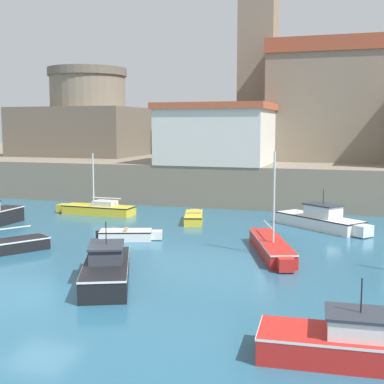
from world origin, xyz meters
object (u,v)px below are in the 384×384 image
at_px(church, 322,98).
at_px(fortress, 89,123).
at_px(motorboat_red_6, 358,344).
at_px(motorboat_white_9, 322,220).
at_px(dinghy_yellow_0, 194,217).
at_px(sailboat_red_5, 272,246).
at_px(dinghy_white_4, 128,234).
at_px(sailboat_yellow_8, 97,209).
at_px(harbor_shed_far_end, 216,133).
at_px(motorboat_black_3, 107,268).

bearing_deg(church, fortress, -175.25).
xyz_separation_m(motorboat_red_6, motorboat_white_9, (-2.23, 18.16, 0.03)).
bearing_deg(dinghy_yellow_0, sailboat_red_5, -49.07).
distance_m(sailboat_red_5, motorboat_red_6, 11.67).
relative_size(dinghy_yellow_0, motorboat_red_6, 0.70).
distance_m(motorboat_white_9, church, 21.14).
distance_m(dinghy_yellow_0, dinghy_white_4, 6.38).
xyz_separation_m(dinghy_yellow_0, dinghy_white_4, (-1.77, -6.13, -0.02)).
bearing_deg(motorboat_red_6, sailboat_yellow_8, 132.78).
relative_size(motorboat_red_6, church, 0.32).
height_order(motorboat_red_6, sailboat_yellow_8, sailboat_yellow_8).
distance_m(dinghy_yellow_0, harbor_shed_far_end, 10.36).
relative_size(sailboat_yellow_8, fortress, 0.47).
xyz_separation_m(sailboat_red_5, harbor_shed_far_end, (-7.07, 15.99, 5.08)).
relative_size(dinghy_white_4, motorboat_red_6, 0.63).
relative_size(motorboat_black_3, sailboat_yellow_8, 1.05).
relative_size(sailboat_red_5, church, 0.37).
height_order(motorboat_black_3, motorboat_red_6, motorboat_black_3).
height_order(motorboat_black_3, sailboat_red_5, sailboat_red_5).
relative_size(dinghy_yellow_0, sailboat_red_5, 0.60).
distance_m(sailboat_yellow_8, church, 24.64).
bearing_deg(motorboat_red_6, fortress, 127.20).
xyz_separation_m(fortress, harbor_shed_far_end, (16.00, -8.74, -0.87)).
bearing_deg(motorboat_black_3, motorboat_red_6, -25.40).
bearing_deg(fortress, motorboat_red_6, -52.80).
height_order(sailboat_yellow_8, church, church).
height_order(dinghy_yellow_0, harbor_shed_far_end, harbor_shed_far_end).
relative_size(fortress, harbor_shed_far_end, 1.40).
bearing_deg(harbor_shed_far_end, motorboat_black_3, -85.83).
relative_size(motorboat_white_9, fortress, 0.48).
bearing_deg(motorboat_white_9, fortress, 144.82).
distance_m(motorboat_white_9, harbor_shed_far_end, 13.42).
bearing_deg(dinghy_white_4, motorboat_white_9, 32.97).
height_order(motorboat_white_9, fortress, fortress).
height_order(sailboat_red_5, motorboat_white_9, sailboat_red_5).
relative_size(sailboat_red_5, motorboat_white_9, 1.12).
distance_m(fortress, harbor_shed_far_end, 18.25).
xyz_separation_m(dinghy_yellow_0, fortress, (-16.95, 17.68, 6.03)).
height_order(sailboat_red_5, church, church).
relative_size(dinghy_yellow_0, harbor_shed_far_end, 0.46).
xyz_separation_m(dinghy_white_4, sailboat_red_5, (7.89, -0.92, 0.10)).
relative_size(dinghy_white_4, fortress, 0.29).
relative_size(sailboat_yellow_8, harbor_shed_far_end, 0.66).
xyz_separation_m(motorboat_white_9, church, (-1.62, 19.46, 8.12)).
xyz_separation_m(sailboat_red_5, sailboat_yellow_8, (-13.29, 7.74, 0.02)).
relative_size(sailboat_red_5, sailboat_yellow_8, 1.15).
bearing_deg(sailboat_yellow_8, harbor_shed_far_end, 52.97).
xyz_separation_m(dinghy_yellow_0, church, (6.29, 19.61, 8.34)).
bearing_deg(motorboat_black_3, dinghy_yellow_0, 92.90).
relative_size(motorboat_white_9, church, 0.33).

